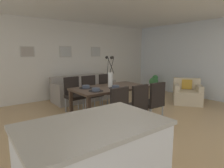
# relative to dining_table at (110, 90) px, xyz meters

# --- Properties ---
(ground_plane) EXTENTS (9.00, 9.00, 0.00)m
(ground_plane) POSITION_rel_dining_table_xyz_m (0.04, -0.65, -0.66)
(ground_plane) COLOR tan
(back_wall_panel) EXTENTS (9.00, 0.10, 2.60)m
(back_wall_panel) POSITION_rel_dining_table_xyz_m (0.04, 2.60, 0.64)
(back_wall_panel) COLOR silver
(back_wall_panel) RESTS_ON ground
(side_window_wall) EXTENTS (0.10, 6.30, 2.60)m
(side_window_wall) POSITION_rel_dining_table_xyz_m (3.69, -0.25, 0.64)
(side_window_wall) COLOR white
(side_window_wall) RESTS_ON ground
(ceiling_panel) EXTENTS (9.00, 7.20, 0.08)m
(ceiling_panel) POSITION_rel_dining_table_xyz_m (0.04, -0.25, 1.98)
(ceiling_panel) COLOR white
(dining_table) EXTENTS (1.80, 0.94, 0.74)m
(dining_table) POSITION_rel_dining_table_xyz_m (0.00, 0.00, 0.00)
(dining_table) COLOR #3D2D23
(dining_table) RESTS_ON ground
(dining_chair_near_left) EXTENTS (0.47, 0.47, 0.92)m
(dining_chair_near_left) POSITION_rel_dining_table_xyz_m (-0.51, -0.85, -0.15)
(dining_chair_near_left) COLOR black
(dining_chair_near_left) RESTS_ON ground
(dining_chair_near_right) EXTENTS (0.46, 0.46, 0.92)m
(dining_chair_near_right) POSITION_rel_dining_table_xyz_m (-0.53, 0.89, -0.15)
(dining_chair_near_right) COLOR black
(dining_chair_near_right) RESTS_ON ground
(dining_chair_far_left) EXTENTS (0.46, 0.46, 0.92)m
(dining_chair_far_left) POSITION_rel_dining_table_xyz_m (-0.00, -0.89, -0.15)
(dining_chair_far_left) COLOR black
(dining_chair_far_left) RESTS_ON ground
(dining_chair_far_right) EXTENTS (0.46, 0.46, 0.92)m
(dining_chair_far_right) POSITION_rel_dining_table_xyz_m (-0.03, 0.85, -0.15)
(dining_chair_far_right) COLOR black
(dining_chair_far_right) RESTS_ON ground
(dining_chair_mid_left) EXTENTS (0.45, 0.45, 0.92)m
(dining_chair_mid_left) POSITION_rel_dining_table_xyz_m (0.52, -0.90, -0.15)
(dining_chair_mid_left) COLOR black
(dining_chair_mid_left) RESTS_ON ground
(dining_chair_mid_right) EXTENTS (0.44, 0.44, 0.92)m
(dining_chair_mid_right) POSITION_rel_dining_table_xyz_m (0.57, 0.91, -0.15)
(dining_chair_mid_right) COLOR black
(dining_chair_mid_right) RESTS_ON ground
(centerpiece_vase) EXTENTS (0.21, 0.23, 0.73)m
(centerpiece_vase) POSITION_rel_dining_table_xyz_m (0.00, 0.00, 0.36)
(centerpiece_vase) COLOR white
(centerpiece_vase) RESTS_ON dining_table
(placemat_near_left) EXTENTS (0.32, 0.32, 0.01)m
(placemat_near_left) POSITION_rel_dining_table_xyz_m (-0.54, -0.21, 0.08)
(placemat_near_left) COLOR black
(placemat_near_left) RESTS_ON dining_table
(bowl_near_left) EXTENTS (0.17, 0.17, 0.07)m
(bowl_near_left) POSITION_rel_dining_table_xyz_m (-0.54, -0.21, 0.12)
(bowl_near_left) COLOR #475166
(bowl_near_left) RESTS_ON dining_table
(placemat_near_right) EXTENTS (0.32, 0.32, 0.01)m
(placemat_near_right) POSITION_rel_dining_table_xyz_m (-0.54, 0.21, 0.08)
(placemat_near_right) COLOR black
(placemat_near_right) RESTS_ON dining_table
(bowl_near_right) EXTENTS (0.17, 0.17, 0.07)m
(bowl_near_right) POSITION_rel_dining_table_xyz_m (-0.54, 0.21, 0.12)
(bowl_near_right) COLOR #475166
(bowl_near_right) RESTS_ON dining_table
(placemat_far_left) EXTENTS (0.32, 0.32, 0.01)m
(placemat_far_left) POSITION_rel_dining_table_xyz_m (-0.00, -0.21, 0.08)
(placemat_far_left) COLOR black
(placemat_far_left) RESTS_ON dining_table
(bowl_far_left) EXTENTS (0.17, 0.17, 0.07)m
(bowl_far_left) POSITION_rel_dining_table_xyz_m (-0.00, -0.21, 0.12)
(bowl_far_left) COLOR #475166
(bowl_far_left) RESTS_ON dining_table
(sofa) EXTENTS (2.00, 0.84, 0.80)m
(sofa) POSITION_rel_dining_table_xyz_m (0.30, 1.90, -0.39)
(sofa) COLOR gray
(sofa) RESTS_ON ground
(armchair) EXTENTS (1.12, 1.12, 0.75)m
(armchair) POSITION_rel_dining_table_xyz_m (2.66, -0.41, -0.38)
(armchair) COLOR beige
(armchair) RESTS_ON ground
(kitchen_island) EXTENTS (1.33, 0.86, 0.92)m
(kitchen_island) POSITION_rel_dining_table_xyz_m (-1.80, -2.18, -0.20)
(kitchen_island) COLOR silver
(kitchen_island) RESTS_ON ground
(framed_picture_left) EXTENTS (0.40, 0.03, 0.31)m
(framed_picture_left) POSITION_rel_dining_table_xyz_m (-1.21, 2.53, 0.92)
(framed_picture_left) COLOR #B2ADA3
(framed_picture_center) EXTENTS (0.43, 0.03, 0.37)m
(framed_picture_center) POSITION_rel_dining_table_xyz_m (-0.00, 2.53, 0.92)
(framed_picture_center) COLOR #B2ADA3
(framed_picture_right) EXTENTS (0.38, 0.03, 0.35)m
(framed_picture_right) POSITION_rel_dining_table_xyz_m (1.21, 2.53, 0.92)
(framed_picture_right) COLOR #B2ADA3
(potted_plant) EXTENTS (0.36, 0.36, 0.67)m
(potted_plant) POSITION_rel_dining_table_xyz_m (3.20, 1.38, -0.29)
(potted_plant) COLOR brown
(potted_plant) RESTS_ON ground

